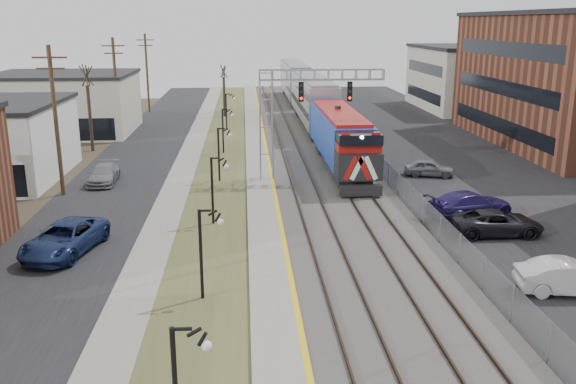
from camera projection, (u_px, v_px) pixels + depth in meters
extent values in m
cube|color=black|center=(133.00, 162.00, 51.37)|extent=(7.00, 120.00, 0.04)
cube|color=gray|center=(187.00, 161.00, 51.68)|extent=(2.00, 120.00, 0.08)
cube|color=#454D29|center=(223.00, 160.00, 51.89)|extent=(4.00, 120.00, 0.06)
cube|color=gray|center=(258.00, 159.00, 52.07)|extent=(2.00, 120.00, 0.24)
cube|color=#595651|center=(316.00, 158.00, 52.42)|extent=(8.00, 120.00, 0.20)
cube|color=black|center=(452.00, 157.00, 53.28)|extent=(16.00, 120.00, 0.04)
cube|color=gold|center=(268.00, 157.00, 52.10)|extent=(0.24, 120.00, 0.01)
cube|color=#2D2119|center=(284.00, 157.00, 52.19)|extent=(0.08, 120.00, 0.15)
cube|color=#2D2119|center=(301.00, 156.00, 52.29)|extent=(0.08, 120.00, 0.15)
cube|color=#2D2119|center=(324.00, 156.00, 52.43)|extent=(0.08, 120.00, 0.15)
cube|color=#2D2119|center=(342.00, 156.00, 52.53)|extent=(0.08, 120.00, 0.15)
cube|color=#163FB6|center=(341.00, 139.00, 47.99)|extent=(3.00, 17.00, 4.25)
cube|color=black|center=(361.00, 190.00, 40.11)|extent=(2.80, 0.50, 0.70)
cube|color=#ABAFB6|center=(313.00, 101.00, 67.34)|extent=(3.00, 22.00, 5.33)
cube|color=#ABAFB6|center=(295.00, 81.00, 89.24)|extent=(3.00, 22.00, 5.33)
cube|color=gray|center=(266.00, 127.00, 44.34)|extent=(1.00, 1.00, 8.00)
cube|color=gray|center=(321.00, 75.00, 43.61)|extent=(9.00, 0.80, 0.80)
cube|color=black|center=(301.00, 92.00, 43.38)|extent=(0.35, 0.25, 1.40)
cube|color=black|center=(350.00, 91.00, 43.62)|extent=(0.35, 0.25, 1.40)
cylinder|color=black|center=(201.00, 255.00, 25.42)|extent=(0.14, 0.14, 4.00)
cylinder|color=black|center=(212.00, 191.00, 35.03)|extent=(0.14, 0.14, 4.00)
cylinder|color=black|center=(219.00, 155.00, 44.63)|extent=(0.14, 0.14, 4.00)
cylinder|color=black|center=(223.00, 131.00, 54.24)|extent=(0.14, 0.14, 4.00)
cylinder|color=black|center=(226.00, 112.00, 65.77)|extent=(0.14, 0.14, 4.00)
cylinder|color=#4C3823|center=(56.00, 122.00, 40.21)|extent=(0.28, 0.28, 10.00)
cylinder|color=#4C3823|center=(116.00, 90.00, 59.43)|extent=(0.28, 0.28, 10.00)
cylinder|color=#4C3823|center=(147.00, 73.00, 78.64)|extent=(0.28, 0.28, 10.00)
cube|color=gray|center=(364.00, 149.00, 52.53)|extent=(0.04, 120.00, 1.60)
cube|color=#B9B2A2|center=(65.00, 104.00, 64.32)|extent=(14.00, 12.00, 6.00)
cube|color=#B9B2A2|center=(482.00, 79.00, 82.00)|extent=(16.00, 18.00, 8.00)
cylinder|color=#382D23|center=(90.00, 119.00, 55.06)|extent=(0.30, 0.30, 5.95)
cylinder|color=#382D23|center=(224.00, 97.00, 75.22)|extent=(0.30, 0.30, 4.90)
imported|color=#B9B9B9|center=(569.00, 278.00, 26.28)|extent=(4.62, 2.12, 1.47)
imported|color=black|center=(497.00, 223.00, 33.57)|extent=(5.01, 2.43, 1.38)
imported|color=#1E154C|center=(470.00, 205.00, 36.48)|extent=(5.97, 3.99, 1.61)
imported|color=slate|center=(429.00, 168.00, 46.40)|extent=(4.03, 2.43, 1.28)
imported|color=navy|center=(65.00, 239.00, 30.86)|extent=(3.87, 6.12, 1.57)
imported|color=gray|center=(104.00, 174.00, 44.43)|extent=(2.04, 4.69, 1.34)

